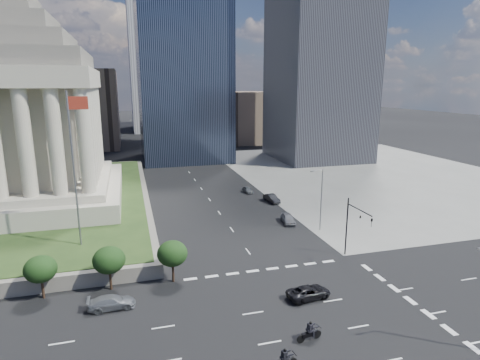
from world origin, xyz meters
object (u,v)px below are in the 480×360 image
object	(u,v)px
flagpole	(75,161)
motorcycle_lead	(309,331)
pickup_truck	(309,292)
parked_sedan_mid	(272,198)
suv_grey	(112,302)
street_lamp_north	(320,196)
traffic_signal_ne	(354,222)
motorcycle_trail	(284,359)
war_memorial	(10,92)
parked_sedan_far	(248,190)
parked_sedan_near	(288,219)

from	to	relation	value
flagpole	motorcycle_lead	size ratio (longest dim) A/B	7.84
pickup_truck	parked_sedan_mid	size ratio (longest dim) A/B	1.06
suv_grey	parked_sedan_mid	xyz separation A→B (m)	(29.30, 32.04, 0.06)
street_lamp_north	pickup_truck	bearing A→B (deg)	-119.48
traffic_signal_ne	motorcycle_trail	world-z (taller)	traffic_signal_ne
war_memorial	street_lamp_north	world-z (taller)	war_memorial
flagpole	motorcycle_lead	xyz separation A→B (m)	(21.36, -24.63, -12.16)
pickup_truck	suv_grey	xyz separation A→B (m)	(-20.50, 3.62, 0.02)
parked_sedan_far	motorcycle_lead	world-z (taller)	motorcycle_lead
street_lamp_north	motorcycle_lead	xyz separation A→B (m)	(-13.79, -25.63, -4.71)
war_memorial	traffic_signal_ne	bearing A→B (deg)	-36.42
street_lamp_north	parked_sedan_far	size ratio (longest dim) A/B	2.62
traffic_signal_ne	parked_sedan_near	xyz separation A→B (m)	(-2.65, 15.77, -4.46)
street_lamp_north	motorcycle_trail	bearing A→B (deg)	-121.42
parked_sedan_far	traffic_signal_ne	bearing A→B (deg)	-89.05
traffic_signal_ne	flagpole	bearing A→B (deg)	163.29
parked_sedan_mid	motorcycle_lead	xyz separation A→B (m)	(-11.96, -42.50, 0.19)
war_memorial	pickup_truck	xyz separation A→B (m)	(36.70, -41.80, -20.72)
pickup_truck	flagpole	bearing A→B (deg)	47.47
motorcycle_lead	motorcycle_trail	bearing A→B (deg)	-149.85
parked_sedan_far	parked_sedan_mid	bearing A→B (deg)	-77.67
parked_sedan_far	motorcycle_trail	distance (m)	55.21
motorcycle_lead	motorcycle_trail	size ratio (longest dim) A/B	1.01
street_lamp_north	motorcycle_trail	size ratio (longest dim) A/B	3.96
traffic_signal_ne	motorcycle_trail	size ratio (longest dim) A/B	3.17
war_memorial	traffic_signal_ne	distance (m)	60.00
traffic_signal_ne	suv_grey	bearing A→B (deg)	-172.72
traffic_signal_ne	street_lamp_north	size ratio (longest dim) A/B	0.80
traffic_signal_ne	parked_sedan_far	size ratio (longest dim) A/B	2.10
flagpole	parked_sedan_near	world-z (taller)	flagpole
suv_grey	parked_sedan_mid	distance (m)	43.42
parked_sedan_near	parked_sedan_far	bearing A→B (deg)	101.33
traffic_signal_ne	pickup_truck	world-z (taller)	traffic_signal_ne
flagpole	pickup_truck	distance (m)	32.76
suv_grey	street_lamp_north	bearing A→B (deg)	-65.09
war_memorial	suv_grey	size ratio (longest dim) A/B	8.13
traffic_signal_ne	pickup_truck	bearing A→B (deg)	-142.59
pickup_truck	suv_grey	bearing A→B (deg)	73.41
traffic_signal_ne	street_lamp_north	bearing A→B (deg)	85.81
motorcycle_lead	traffic_signal_ne	bearing A→B (deg)	39.51
flagpole	street_lamp_north	distance (m)	35.95
traffic_signal_ne	suv_grey	distance (m)	30.88
suv_grey	motorcycle_lead	bearing A→B (deg)	-122.17
pickup_truck	parked_sedan_mid	world-z (taller)	parked_sedan_mid
traffic_signal_ne	war_memorial	bearing A→B (deg)	143.58
flagpole	pickup_truck	size ratio (longest dim) A/B	4.10
suv_grey	motorcycle_trail	size ratio (longest dim) A/B	1.90
suv_grey	parked_sedan_mid	world-z (taller)	parked_sedan_mid
pickup_truck	motorcycle_lead	xyz separation A→B (m)	(-3.16, -6.83, 0.27)
motorcycle_lead	parked_sedan_far	bearing A→B (deg)	71.09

